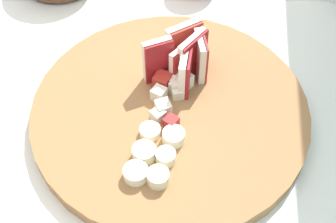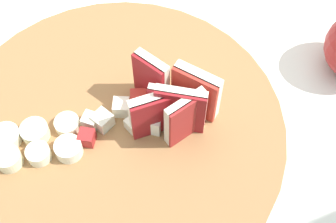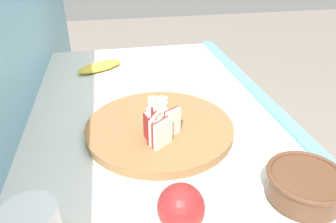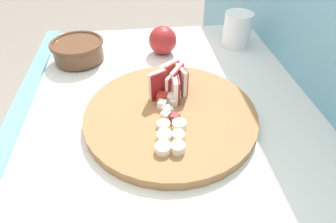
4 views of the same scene
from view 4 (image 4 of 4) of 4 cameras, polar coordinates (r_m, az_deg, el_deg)
tile_backsplash at (r=0.78m, az=28.59°, el=-13.71°), size 2.40×0.04×1.48m
cutting_board at (r=0.59m, az=0.50°, el=-0.66°), size 0.36×0.36×0.02m
apple_wedge_fan at (r=0.62m, az=0.84°, el=6.01°), size 0.10×0.09×0.06m
apple_dice_pile at (r=0.59m, az=0.15°, el=1.81°), size 0.09×0.06×0.02m
banana_slice_rows at (r=0.52m, az=0.62°, el=-5.12°), size 0.09×0.07×0.02m
ceramic_bowl at (r=0.82m, az=-17.79°, el=11.87°), size 0.14×0.14×0.06m
small_jar at (r=0.88m, az=13.82°, el=15.79°), size 0.08×0.08×0.10m
whole_apple at (r=0.82m, az=-1.08°, el=14.25°), size 0.08×0.08×0.08m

